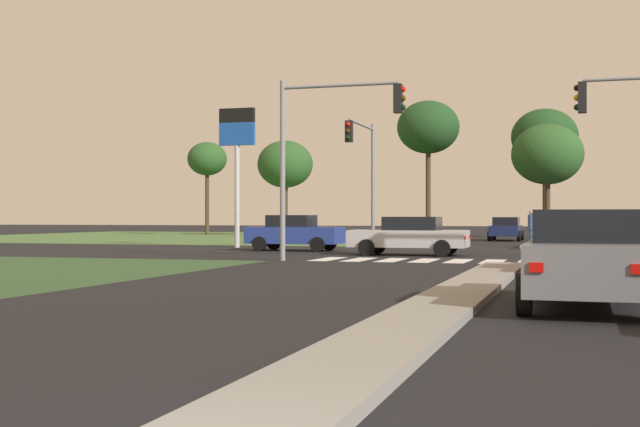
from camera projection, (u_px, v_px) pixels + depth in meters
The scene contains 28 objects.
ground_plane at pixel (523, 255), 33.08m from camera, with size 200.00×200.00×0.00m, color black.
grass_verge_far_left at pixel (197, 236), 63.99m from camera, with size 35.00×35.00×0.01m, color #476B38.
median_island_near at pixel (453, 298), 14.92m from camera, with size 1.20×22.00×0.14m, color gray.
median_island_far at pixel (547, 238), 56.97m from camera, with size 1.20×36.00×0.14m, color gray.
lane_dash_third at pixel (640, 279), 20.34m from camera, with size 0.14×2.00×0.01m, color silver.
lane_dash_fourth at pixel (627, 265), 26.07m from camera, with size 0.14×2.00×0.01m, color silver.
stop_bar_near at pixel (639, 267), 25.27m from camera, with size 6.40×0.50×0.01m, color silver.
crosswalk_bar_near at pixel (328, 259), 29.99m from camera, with size 0.70×2.80×0.01m, color silver.
crosswalk_bar_second at pixel (359, 260), 29.65m from camera, with size 0.70×2.80×0.01m, color silver.
crosswalk_bar_third at pixel (392, 260), 29.31m from camera, with size 0.70×2.80×0.01m, color silver.
crosswalk_bar_fourth at pixel (425, 261), 28.97m from camera, with size 0.70×2.80×0.01m, color silver.
crosswalk_bar_fifth at pixel (458, 261), 28.64m from camera, with size 0.70×2.80×0.01m, color silver.
crosswalk_bar_sixth at pixel (493, 262), 28.30m from camera, with size 0.70×2.80×0.01m, color silver.
crosswalk_bar_seventh at pixel (528, 262), 27.96m from camera, with size 0.70×2.80×0.01m, color silver.
car_red_second at pixel (590, 246), 21.91m from camera, with size 2.10×4.48×1.48m.
car_blue_third at pixel (294, 233), 37.40m from camera, with size 4.16×2.02×1.57m.
car_grey_fourth at pixel (586, 258), 13.88m from camera, with size 2.01×4.33×1.62m.
car_silver_fifth at pixel (409, 235), 33.04m from camera, with size 4.58×2.09×1.50m.
car_navy_sixth at pixel (506, 229), 53.10m from camera, with size 1.97×4.49×1.47m.
traffic_signal_far_left at pixel (365, 161), 40.02m from camera, with size 0.32×4.85×6.03m.
traffic_signal_near_left at pixel (324, 137), 28.58m from camera, with size 4.37×0.32×6.16m.
pedestrian_at_median at pixel (531, 224), 42.44m from camera, with size 0.34×0.34×1.68m.
fuel_price_totem at pixel (237, 146), 41.20m from camera, with size 1.80×0.24×6.77m.
treeline_near at pixel (207, 160), 69.04m from camera, with size 3.20×3.20×7.57m.
treeline_second at pixel (285, 165), 67.65m from camera, with size 4.43×4.43×7.57m.
treeline_third at pixel (428, 128), 63.52m from camera, with size 4.66×4.66×10.18m.
treeline_fourth at pixel (545, 137), 63.89m from camera, with size 4.97×4.97×9.63m.
treeline_fifth at pixel (547, 155), 59.77m from camera, with size 5.03×5.03×8.04m.
Camera 1 is at (2.15, -3.95, 1.51)m, focal length 47.70 mm.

